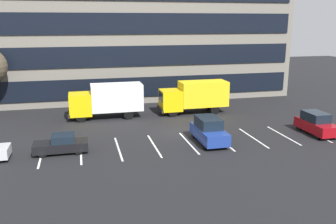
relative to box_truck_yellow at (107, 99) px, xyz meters
name	(u,v)px	position (x,y,z in m)	size (l,w,h in m)	color
ground_plane	(179,133)	(5.61, -6.59, -1.91)	(120.00, 120.00, 0.00)	black
office_building	(143,39)	(5.61, 11.36, 5.30)	(35.87, 11.47, 14.40)	slate
lot_markings	(189,143)	(5.61, -9.40, -1.90)	(22.54, 5.40, 0.01)	silver
box_truck_yellow	(107,99)	(0.00, 0.00, 0.00)	(7.31, 2.42, 3.39)	yellow
box_truck_yellow_all	(195,96)	(9.05, -0.12, -0.03)	(7.19, 2.38, 3.33)	yellow
sedan_black	(61,144)	(-4.15, -9.35, -1.25)	(3.90, 1.63, 1.40)	black
suv_maroon	(316,124)	(16.96, -9.60, -1.00)	(1.76, 4.14, 1.87)	maroon
suv_navy	(209,130)	(7.22, -9.57, -0.93)	(1.89, 4.45, 2.01)	navy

